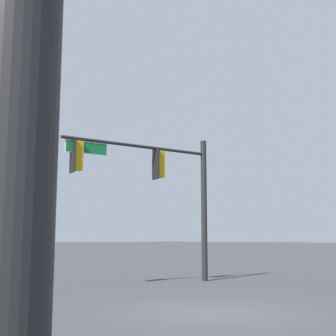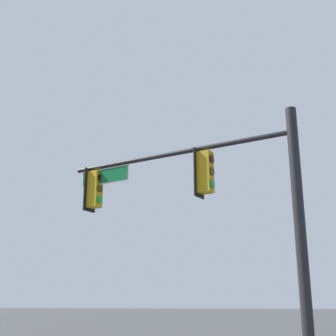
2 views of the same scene
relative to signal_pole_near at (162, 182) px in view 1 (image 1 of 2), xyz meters
name	(u,v)px [view 1 (image 1 of 2)]	position (x,y,z in m)	size (l,w,h in m)	color
ground_plane	(209,312)	(4.40, 6.14, -4.14)	(400.00, 400.00, 0.00)	#38383A
signal_pole_near	(162,182)	(0.00, 0.00, 0.00)	(6.68, 1.65, 6.15)	black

